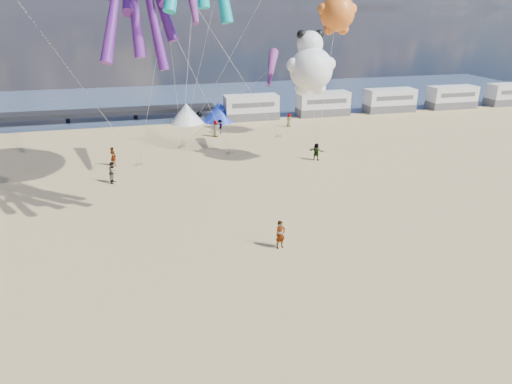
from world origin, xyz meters
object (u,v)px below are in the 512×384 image
object	(u,v)px
beachgoer_2	(220,126)
beachgoer_4	(316,152)
sandbag_a	(140,164)
kite_panda	(311,69)
motorhome_0	(251,107)
windsock_right	(271,68)
motorhome_4	(510,94)
motorhome_3	(452,97)
beachgoer_1	(113,172)
sandbag_b	(231,153)
sandbag_e	(182,146)
windsock_mid	(193,2)
beachgoer_6	(289,120)
motorhome_2	(390,100)
sandbag_c	(317,148)
motorhome_1	(323,104)
standing_person	(280,235)
beachgoer_5	(113,156)
beachgoer_0	(216,129)
sandbag_d	(279,136)
tent_blue	(219,111)
tent_white	(186,113)
kite_teddy_orange	(337,13)

from	to	relation	value
beachgoer_2	beachgoer_4	world-z (taller)	beachgoer_4
sandbag_a	kite_panda	world-z (taller)	kite_panda
motorhome_0	beachgoer_2	size ratio (longest dim) A/B	4.39
windsock_right	motorhome_4	bearing A→B (deg)	41.05
motorhome_3	beachgoer_1	xyz separation A→B (m)	(-44.30, -18.98, -0.64)
sandbag_b	beachgoer_2	bearing A→B (deg)	87.61
motorhome_3	sandbag_e	size ratio (longest dim) A/B	13.20
windsock_mid	motorhome_3	bearing A→B (deg)	30.60
motorhome_3	beachgoer_6	distance (m)	25.53
motorhome_2	beachgoer_6	xyz separation A→B (m)	(-15.58, -4.72, -0.73)
sandbag_c	windsock_right	distance (m)	9.09
beachgoer_4	windsock_right	bearing A→B (deg)	-7.09
motorhome_1	motorhome_4	world-z (taller)	same
standing_person	windsock_right	world-z (taller)	windsock_right
beachgoer_5	windsock_right	distance (m)	16.10
motorhome_0	beachgoer_5	size ratio (longest dim) A/B	3.88
beachgoer_0	sandbag_a	world-z (taller)	beachgoer_0
sandbag_d	beachgoer_5	bearing A→B (deg)	-161.38
motorhome_0	tent_blue	xyz separation A→B (m)	(-4.00, 0.00, -0.30)
motorhome_3	sandbag_c	world-z (taller)	motorhome_3
motorhome_2	sandbag_c	bearing A→B (deg)	-138.02
sandbag_e	windsock_right	world-z (taller)	windsock_right
standing_person	beachgoer_2	world-z (taller)	standing_person
motorhome_1	tent_white	xyz separation A→B (m)	(-17.50, 0.00, -0.30)
beachgoer_5	sandbag_b	xyz separation A→B (m)	(10.71, 0.91, -0.74)
beachgoer_1	windsock_right	xyz separation A→B (m)	(14.31, 4.95, 7.02)
tent_white	beachgoer_4	xyz separation A→B (m)	(9.89, -17.43, -0.41)
motorhome_0	tent_blue	world-z (taller)	motorhome_0
kite_teddy_orange	standing_person	bearing A→B (deg)	-128.05
sandbag_a	sandbag_e	size ratio (longest dim) A/B	1.00
beachgoer_6	kite_teddy_orange	bearing A→B (deg)	165.56
motorhome_3	sandbag_b	world-z (taller)	motorhome_3
beachgoer_6	sandbag_a	distance (m)	20.06
motorhome_0	kite_teddy_orange	distance (m)	16.44
beachgoer_2	sandbag_c	distance (m)	11.75
beachgoer_2	motorhome_1	bearing A→B (deg)	137.67
tent_blue	kite_panda	xyz separation A→B (m)	(4.77, -18.11, 6.99)
motorhome_1	sandbag_d	bearing A→B (deg)	-134.02
motorhome_2	motorhome_0	bearing A→B (deg)	180.00
motorhome_3	sandbag_e	bearing A→B (deg)	-164.78
standing_person	sandbag_d	bearing A→B (deg)	58.84
motorhome_0	kite_teddy_orange	world-z (taller)	kite_teddy_orange
motorhome_4	beachgoer_5	world-z (taller)	motorhome_4
motorhome_3	sandbag_a	size ratio (longest dim) A/B	13.20
tent_blue	beachgoer_0	world-z (taller)	tent_blue
beachgoer_6	motorhome_3	bearing A→B (deg)	-117.36
windsock_mid	sandbag_c	bearing A→B (deg)	23.80
standing_person	beachgoer_5	bearing A→B (deg)	104.44
motorhome_1	beachgoer_1	world-z (taller)	motorhome_1
motorhome_1	sandbag_e	size ratio (longest dim) A/B	13.20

